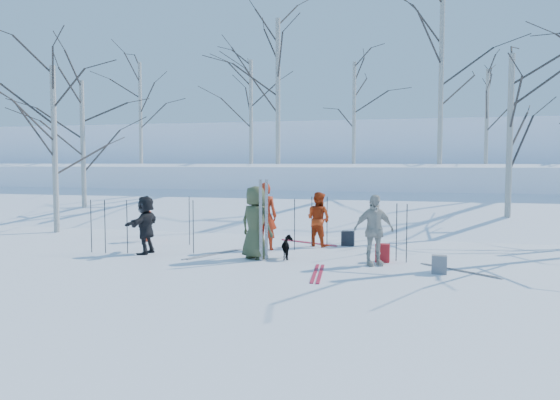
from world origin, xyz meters
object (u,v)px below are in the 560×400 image
(skier_grey_west, at_px, (146,225))
(backpack_dark, at_px, (348,238))
(skier_red_north, at_px, (265,216))
(skier_redor_behind, at_px, (318,219))
(backpack_red, at_px, (383,253))
(backpack_grey, at_px, (439,265))
(skier_olive_center, at_px, (256,223))
(dog, at_px, (288,247))
(skier_cream_east, at_px, (374,230))
(skier_red_seated, at_px, (147,226))

(skier_grey_west, xyz_separation_m, backpack_dark, (4.71, 2.62, -0.53))
(skier_red_north, distance_m, skier_redor_behind, 1.58)
(skier_red_north, distance_m, backpack_red, 3.33)
(skier_grey_west, xyz_separation_m, backpack_grey, (7.04, -0.67, -0.54))
(backpack_red, bearing_deg, backpack_grey, -40.53)
(skier_olive_center, distance_m, backpack_grey, 4.28)
(dog, distance_m, backpack_red, 2.21)
(skier_red_north, distance_m, backpack_grey, 4.83)
(skier_red_north, height_order, backpack_red, skier_red_north)
(skier_cream_east, bearing_deg, backpack_grey, -48.91)
(skier_olive_center, relative_size, skier_red_north, 0.98)
(backpack_dark, bearing_deg, dog, -114.39)
(dog, relative_size, backpack_dark, 1.64)
(skier_redor_behind, distance_m, dog, 2.18)
(skier_red_seated, distance_m, skier_grey_west, 2.18)
(skier_cream_east, bearing_deg, skier_redor_behind, 99.16)
(skier_cream_east, distance_m, skier_grey_west, 5.65)
(skier_red_north, height_order, backpack_grey, skier_red_north)
(skier_redor_behind, relative_size, skier_red_seated, 1.61)
(skier_olive_center, height_order, skier_grey_west, skier_olive_center)
(skier_grey_west, xyz_separation_m, backpack_red, (5.81, 0.38, -0.52))
(skier_olive_center, distance_m, skier_redor_behind, 2.53)
(skier_cream_east, xyz_separation_m, skier_grey_west, (-5.65, 0.09, -0.06))
(skier_redor_behind, bearing_deg, backpack_dark, -132.79)
(backpack_dark, bearing_deg, skier_grey_west, -150.93)
(skier_red_north, xyz_separation_m, skier_grey_west, (-2.70, -1.34, -0.15))
(skier_grey_west, bearing_deg, backpack_red, 94.05)
(skier_cream_east, bearing_deg, skier_red_north, 127.84)
(skier_red_north, xyz_separation_m, backpack_dark, (2.00, 1.27, -0.68))
(skier_red_north, height_order, backpack_dark, skier_red_north)
(skier_red_north, bearing_deg, backpack_dark, -156.11)
(backpack_grey, distance_m, backpack_dark, 4.03)
(skier_grey_west, bearing_deg, skier_cream_east, 89.45)
(skier_redor_behind, relative_size, backpack_grey, 3.89)
(skier_olive_center, distance_m, dog, 0.97)
(skier_red_north, distance_m, skier_cream_east, 3.27)
(skier_grey_west, bearing_deg, skier_red_north, 116.79)
(dog, height_order, backpack_dark, dog)
(skier_red_seated, xyz_separation_m, backpack_red, (6.82, -1.54, -0.25))
(skier_redor_behind, height_order, skier_grey_west, skier_redor_behind)
(skier_olive_center, distance_m, skier_grey_west, 2.88)
(backpack_red, bearing_deg, skier_red_seated, 167.29)
(skier_red_north, bearing_deg, dog, 120.27)
(skier_redor_behind, relative_size, backpack_dark, 3.70)
(skier_grey_west, height_order, backpack_grey, skier_grey_west)
(skier_olive_center, height_order, skier_red_seated, skier_olive_center)
(skier_red_seated, height_order, backpack_dark, skier_red_seated)
(skier_redor_behind, distance_m, backpack_red, 2.75)
(skier_grey_west, relative_size, dog, 2.22)
(skier_redor_behind, bearing_deg, skier_grey_west, 56.16)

